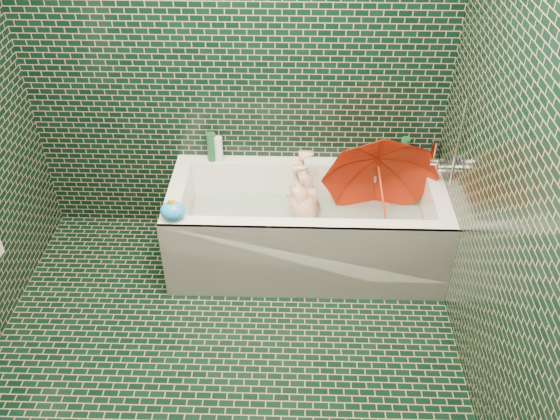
{
  "coord_description": "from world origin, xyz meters",
  "views": [
    {
      "loc": [
        0.37,
        -1.91,
        2.64
      ],
      "look_at": [
        0.29,
        0.82,
        0.54
      ],
      "focal_mm": 38.0,
      "sensor_mm": 36.0,
      "label": 1
    }
  ],
  "objects_px": {
    "rubber_duck": "(381,158)",
    "bath_toy": "(173,211)",
    "bathtub": "(306,234)",
    "umbrella": "(382,193)",
    "child": "(308,220)"
  },
  "relations": [
    {
      "from": "umbrella",
      "to": "bath_toy",
      "type": "distance_m",
      "value": 1.26
    },
    {
      "from": "child",
      "to": "umbrella",
      "type": "height_order",
      "value": "umbrella"
    },
    {
      "from": "bathtub",
      "to": "umbrella",
      "type": "xyz_separation_m",
      "value": [
        0.45,
        0.01,
        0.33
      ]
    },
    {
      "from": "rubber_duck",
      "to": "bathtub",
      "type": "bearing_deg",
      "value": -158.14
    },
    {
      "from": "bath_toy",
      "to": "bathtub",
      "type": "bearing_deg",
      "value": 41.04
    },
    {
      "from": "umbrella",
      "to": "rubber_duck",
      "type": "relative_size",
      "value": 5.43
    },
    {
      "from": "bathtub",
      "to": "child",
      "type": "xyz_separation_m",
      "value": [
        0.01,
        0.03,
        0.1
      ]
    },
    {
      "from": "child",
      "to": "bath_toy",
      "type": "xyz_separation_m",
      "value": [
        -0.77,
        -0.32,
        0.3
      ]
    },
    {
      "from": "child",
      "to": "umbrella",
      "type": "distance_m",
      "value": 0.5
    },
    {
      "from": "bathtub",
      "to": "rubber_duck",
      "type": "distance_m",
      "value": 0.69
    },
    {
      "from": "rubber_duck",
      "to": "bath_toy",
      "type": "xyz_separation_m",
      "value": [
        -1.24,
        -0.61,
        0.02
      ]
    },
    {
      "from": "bathtub",
      "to": "rubber_duck",
      "type": "xyz_separation_m",
      "value": [
        0.48,
        0.32,
        0.38
      ]
    },
    {
      "from": "rubber_duck",
      "to": "bath_toy",
      "type": "relative_size",
      "value": 0.72
    },
    {
      "from": "child",
      "to": "umbrella",
      "type": "bearing_deg",
      "value": 105.9
    },
    {
      "from": "child",
      "to": "rubber_duck",
      "type": "bearing_deg",
      "value": 139.81
    }
  ]
}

